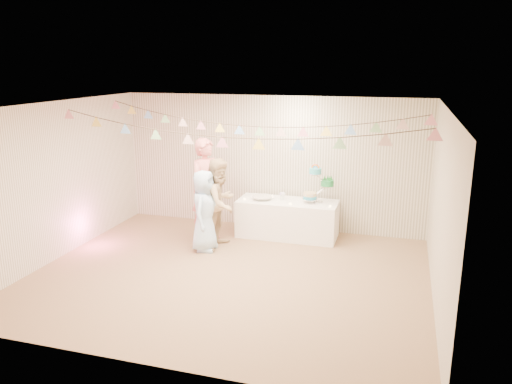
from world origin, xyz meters
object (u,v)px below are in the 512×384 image
(person_adult_b, at_px, (220,203))
(person_child, at_px, (204,211))
(person_adult_a, at_px, (207,189))
(table, at_px, (287,219))
(cake_stand, at_px, (318,182))

(person_adult_b, height_order, person_child, person_adult_b)
(person_adult_a, height_order, person_adult_b, person_adult_a)
(table, distance_m, cake_stand, 0.92)
(person_child, bearing_deg, person_adult_a, 14.00)
(cake_stand, height_order, person_child, person_child)
(person_adult_a, relative_size, person_adult_b, 1.18)
(cake_stand, bearing_deg, table, -174.81)
(table, xyz_separation_m, person_adult_a, (-1.39, -0.54, 0.60))
(person_adult_b, relative_size, person_child, 1.12)
(person_adult_b, bearing_deg, person_adult_a, 61.19)
(person_adult_b, xyz_separation_m, person_child, (-0.20, -0.25, -0.09))
(table, xyz_separation_m, person_adult_b, (-1.03, -0.84, 0.45))
(table, xyz_separation_m, person_child, (-1.23, -1.09, 0.37))
(person_adult_a, height_order, person_child, person_adult_a)
(person_adult_b, bearing_deg, cake_stand, -50.36)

